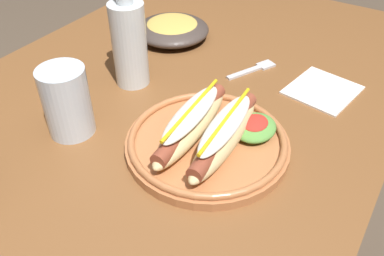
{
  "coord_description": "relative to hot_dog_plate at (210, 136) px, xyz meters",
  "views": [
    {
      "loc": [
        -0.43,
        -0.39,
        1.2
      ],
      "look_at": [
        0.01,
        -0.11,
        0.77
      ],
      "focal_mm": 38.49,
      "sensor_mm": 36.0,
      "label": 1
    }
  ],
  "objects": [
    {
      "name": "dining_table",
      "position": [
        -0.02,
        0.14,
        -0.12
      ],
      "size": [
        1.5,
        0.81,
        0.74
      ],
      "color": "brown",
      "rests_on": "ground_plane"
    },
    {
      "name": "hot_dog_plate",
      "position": [
        0.0,
        0.0,
        0.0
      ],
      "size": [
        0.27,
        0.27,
        0.08
      ],
      "color": "#B77042",
      "rests_on": "dining_table"
    },
    {
      "name": "fork",
      "position": [
        0.27,
        0.04,
        -0.02
      ],
      "size": [
        0.12,
        0.07,
        0.0
      ],
      "rotation": [
        0.0,
        0.0,
        -0.44
      ],
      "color": "silver",
      "rests_on": "dining_table"
    },
    {
      "name": "water_cup",
      "position": [
        -0.09,
        0.23,
        0.04
      ],
      "size": [
        0.08,
        0.08,
        0.12
      ],
      "primitive_type": "cylinder",
      "color": "silver",
      "rests_on": "dining_table"
    },
    {
      "name": "glass_bottle",
      "position": [
        0.09,
        0.24,
        0.07
      ],
      "size": [
        0.07,
        0.07,
        0.25
      ],
      "color": "silver",
      "rests_on": "dining_table"
    },
    {
      "name": "side_bowl",
      "position": [
        0.3,
        0.28,
        -0.0
      ],
      "size": [
        0.18,
        0.18,
        0.05
      ],
      "color": "#423833",
      "rests_on": "dining_table"
    },
    {
      "name": "napkin",
      "position": [
        0.27,
        -0.11,
        -0.02
      ],
      "size": [
        0.15,
        0.14,
        0.0
      ],
      "primitive_type": "cube",
      "rotation": [
        0.0,
        0.0,
        -0.16
      ],
      "color": "white",
      "rests_on": "dining_table"
    }
  ]
}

